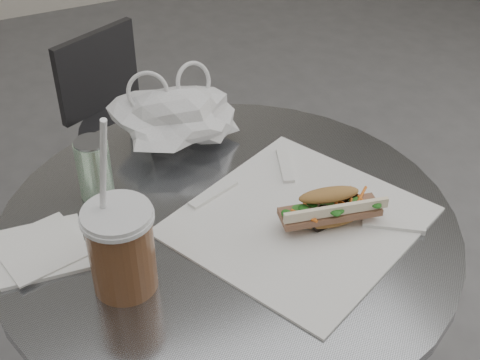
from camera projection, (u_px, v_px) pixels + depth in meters
name	position (u px, v px, depth m)	size (l,w,h in m)	color
cafe_table	(229.00, 331.00, 1.26)	(0.76, 0.76, 0.74)	slate
chair_far	(136.00, 158.00, 2.01)	(0.38, 0.39, 0.67)	#2B2A2D
sandwich_paper	(299.00, 221.00, 1.10)	(0.36, 0.34, 0.00)	white
banh_mi	(329.00, 208.00, 1.07)	(0.21, 0.12, 0.07)	#AA7140
iced_coffee	(121.00, 248.00, 0.94)	(0.10, 0.10, 0.30)	brown
sunglasses	(336.00, 214.00, 1.09)	(0.11, 0.03, 0.05)	black
plastic_bag	(177.00, 119.00, 1.25)	(0.22, 0.17, 0.11)	white
napkin_stack	(41.00, 250.00, 1.04)	(0.15, 0.15, 0.01)	white
drink_can	(94.00, 169.00, 1.12)	(0.06, 0.06, 0.11)	#5EA268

